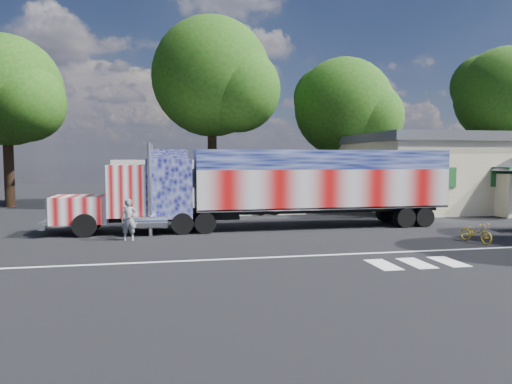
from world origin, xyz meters
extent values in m
plane|color=black|center=(0.00, 0.00, 0.00)|extent=(100.00, 100.00, 0.00)
cube|color=silver|center=(0.00, -3.00, 0.01)|extent=(30.00, 0.15, 0.01)
cube|color=silver|center=(2.80, -4.80, 0.01)|extent=(0.70, 1.60, 0.01)
cube|color=silver|center=(4.00, -4.80, 0.01)|extent=(0.70, 1.60, 0.01)
cube|color=silver|center=(5.20, -4.80, 0.01)|extent=(0.70, 1.60, 0.01)
cube|color=black|center=(-5.09, 3.75, 0.67)|extent=(8.66, 0.96, 0.29)
cube|color=#D07E7F|center=(-8.17, 3.75, 1.15)|extent=(2.50, 2.12, 1.25)
cube|color=silver|center=(-9.47, 3.75, 1.15)|extent=(0.12, 1.83, 1.12)
cube|color=silver|center=(-9.66, 3.75, 0.53)|extent=(0.29, 2.40, 0.35)
cube|color=#D07E7F|center=(-6.05, 3.75, 2.02)|extent=(1.73, 2.40, 2.40)
cube|color=black|center=(-6.87, 3.75, 2.45)|extent=(0.06, 2.02, 0.87)
cube|color=#474C8B|center=(-4.13, 3.75, 2.12)|extent=(2.12, 2.40, 2.79)
cube|color=#474C8B|center=(-4.13, 3.75, 3.70)|extent=(1.73, 2.31, 0.48)
cylinder|color=silver|center=(-4.99, 5.02, 2.12)|extent=(0.19, 0.19, 4.23)
cylinder|color=silver|center=(-4.99, 2.48, 2.12)|extent=(0.19, 0.19, 4.23)
cylinder|color=silver|center=(-5.09, 5.00, 0.63)|extent=(1.73, 0.63, 0.63)
cylinder|color=silver|center=(-5.09, 2.50, 0.63)|extent=(1.73, 0.63, 0.63)
cylinder|color=black|center=(-7.88, 2.69, 0.53)|extent=(1.06, 0.34, 1.06)
cylinder|color=black|center=(-7.88, 4.81, 0.53)|extent=(1.06, 0.34, 1.06)
cylinder|color=black|center=(-3.55, 2.74, 0.50)|extent=(1.00, 0.53, 1.00)
cylinder|color=black|center=(-3.55, 4.76, 0.50)|extent=(1.00, 0.53, 1.00)
cylinder|color=black|center=(-2.49, 2.74, 0.50)|extent=(1.00, 0.53, 1.00)
cylinder|color=black|center=(-2.49, 4.76, 0.50)|extent=(1.00, 0.53, 1.00)
cube|color=black|center=(3.56, 3.75, 0.91)|extent=(12.50, 1.06, 0.29)
cube|color=#D06F6F|center=(3.56, 3.75, 2.02)|extent=(12.89, 2.50, 1.92)
cube|color=#424F90|center=(3.56, 3.75, 3.46)|extent=(12.89, 2.50, 0.96)
cube|color=silver|center=(3.56, 3.75, 1.06)|extent=(12.89, 2.50, 0.12)
cube|color=silver|center=(10.03, 3.75, 2.50)|extent=(0.04, 2.40, 2.79)
cylinder|color=black|center=(7.70, 2.74, 0.50)|extent=(1.00, 0.53, 1.00)
cylinder|color=black|center=(7.70, 4.76, 0.50)|extent=(1.00, 0.53, 1.00)
cylinder|color=black|center=(8.76, 2.74, 0.50)|extent=(1.00, 0.53, 1.00)
cylinder|color=black|center=(8.76, 4.76, 0.50)|extent=(1.00, 0.53, 1.00)
cube|color=silver|center=(-1.55, 10.14, 1.72)|extent=(11.79, 2.56, 3.44)
cube|color=black|center=(-1.55, 10.14, 2.36)|extent=(11.40, 2.61, 1.08)
cube|color=black|center=(-1.55, 10.14, 0.44)|extent=(11.79, 2.56, 0.25)
cube|color=black|center=(-7.45, 10.14, 1.87)|extent=(0.06, 2.26, 1.38)
cylinder|color=black|center=(-5.97, 8.92, 0.49)|extent=(0.98, 0.29, 0.98)
cylinder|color=black|center=(-5.97, 11.37, 0.49)|extent=(0.98, 0.29, 0.98)
cylinder|color=black|center=(1.40, 8.92, 0.49)|extent=(0.98, 0.29, 0.98)
cylinder|color=black|center=(1.40, 11.37, 0.49)|extent=(0.98, 0.29, 0.98)
cylinder|color=black|center=(2.28, 8.92, 0.49)|extent=(0.98, 0.29, 0.98)
cylinder|color=black|center=(2.28, 11.37, 0.49)|extent=(0.98, 0.29, 0.98)
cube|color=beige|center=(20.00, 11.00, 2.30)|extent=(22.00, 10.00, 4.60)
cube|color=#46464B|center=(20.00, 11.00, 4.90)|extent=(22.40, 10.40, 0.60)
cube|color=#1E5926|center=(12.00, 5.96, 2.40)|extent=(1.60, 0.08, 1.20)
cube|color=#1E5926|center=(16.00, 5.96, 2.40)|extent=(1.60, 0.08, 1.20)
imported|color=slate|center=(-5.86, 1.50, 0.90)|extent=(0.66, 0.43, 1.80)
imported|color=gold|center=(8.49, -1.77, 0.42)|extent=(0.84, 1.69, 0.85)
cylinder|color=black|center=(10.06, 17.20, 3.09)|extent=(0.70, 0.70, 6.18)
sphere|color=#224A11|center=(10.06, 17.20, 7.73)|extent=(8.07, 8.07, 8.07)
sphere|color=#224A11|center=(11.67, 15.99, 6.85)|extent=(5.65, 5.65, 5.65)
sphere|color=#224A11|center=(8.85, 18.41, 8.61)|extent=(5.24, 5.24, 5.24)
cylinder|color=black|center=(-15.59, 17.43, 3.37)|extent=(0.70, 0.70, 6.74)
sphere|color=#224A11|center=(-15.59, 17.43, 8.43)|extent=(7.94, 7.94, 7.94)
sphere|color=#224A11|center=(-14.00, 16.24, 7.46)|extent=(5.56, 5.56, 5.56)
cylinder|color=black|center=(-0.79, 16.98, 3.92)|extent=(0.70, 0.70, 7.83)
sphere|color=#224A11|center=(-0.79, 16.98, 9.79)|extent=(9.13, 9.13, 9.13)
sphere|color=#224A11|center=(1.03, 15.61, 8.67)|extent=(6.39, 6.39, 6.39)
sphere|color=#224A11|center=(-2.16, 18.35, 10.91)|extent=(5.94, 5.94, 5.94)
cylinder|color=black|center=(25.88, 18.20, 3.69)|extent=(0.70, 0.70, 7.37)
sphere|color=#224A11|center=(25.88, 18.20, 9.21)|extent=(8.73, 8.73, 8.73)
sphere|color=#224A11|center=(24.57, 19.51, 10.27)|extent=(5.67, 5.67, 5.67)
camera|label=1|loc=(-4.15, -18.62, 3.51)|focal=32.00mm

